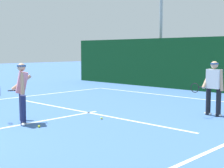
{
  "coord_description": "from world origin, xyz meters",
  "views": [
    {
      "loc": [
        7.93,
        -1.1,
        1.99
      ],
      "look_at": [
        1.02,
        6.1,
        1.0
      ],
      "focal_mm": 53.88,
      "sensor_mm": 36.0,
      "label": 1
    }
  ],
  "objects_px": {
    "player_far": "(213,86)",
    "light_pole": "(161,3)",
    "tennis_ball_extra": "(102,118)",
    "player_near": "(22,90)",
    "tennis_ball": "(39,126)"
  },
  "relations": [
    {
      "from": "player_far",
      "to": "light_pole",
      "type": "xyz_separation_m",
      "value": [
        -6.62,
        6.47,
        3.74
      ]
    },
    {
      "from": "player_far",
      "to": "light_pole",
      "type": "distance_m",
      "value": 9.98
    },
    {
      "from": "tennis_ball_extra",
      "to": "light_pole",
      "type": "relative_size",
      "value": 0.01
    },
    {
      "from": "player_near",
      "to": "light_pole",
      "type": "bearing_deg",
      "value": -44.67
    },
    {
      "from": "light_pole",
      "to": "player_near",
      "type": "bearing_deg",
      "value": -73.46
    },
    {
      "from": "player_far",
      "to": "tennis_ball_extra",
      "type": "distance_m",
      "value": 3.56
    },
    {
      "from": "player_far",
      "to": "tennis_ball",
      "type": "xyz_separation_m",
      "value": [
        -2.49,
        -4.62,
        -0.89
      ]
    },
    {
      "from": "player_far",
      "to": "tennis_ball",
      "type": "relative_size",
      "value": 25.36
    },
    {
      "from": "tennis_ball",
      "to": "light_pole",
      "type": "distance_m",
      "value": 12.71
    },
    {
      "from": "player_near",
      "to": "light_pole",
      "type": "distance_m",
      "value": 12.13
    },
    {
      "from": "player_near",
      "to": "light_pole",
      "type": "relative_size",
      "value": 0.22
    },
    {
      "from": "player_near",
      "to": "tennis_ball",
      "type": "bearing_deg",
      "value": -153.11
    },
    {
      "from": "tennis_ball",
      "to": "light_pole",
      "type": "height_order",
      "value": "light_pole"
    },
    {
      "from": "tennis_ball_extra",
      "to": "light_pole",
      "type": "bearing_deg",
      "value": 116.24
    },
    {
      "from": "player_near",
      "to": "player_far",
      "type": "bearing_deg",
      "value": -97.14
    }
  ]
}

